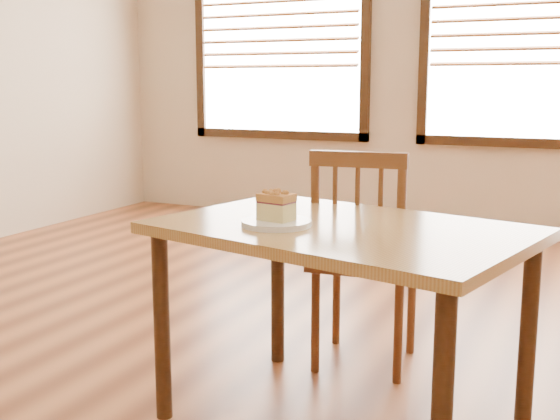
% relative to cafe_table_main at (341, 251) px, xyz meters
% --- Properties ---
extents(window_left, '(1.76, 0.10, 1.96)m').
position_rel_cafe_table_main_xyz_m(window_left, '(-2.00, 3.75, 1.15)').
color(window_left, white).
rests_on(window_left, room_shell).
extents(window_right, '(1.76, 0.10, 1.96)m').
position_rel_cafe_table_main_xyz_m(window_right, '(0.20, 3.75, 1.15)').
color(window_right, white).
rests_on(window_right, room_shell).
extents(cafe_table_main, '(1.40, 1.09, 0.75)m').
position_rel_cafe_table_main_xyz_m(cafe_table_main, '(0.00, 0.00, 0.00)').
color(cafe_table_main, '#A98441').
rests_on(cafe_table_main, ground).
extents(cafe_chair_main, '(0.48, 0.48, 0.98)m').
position_rel_cafe_table_main_xyz_m(cafe_chair_main, '(-0.10, 0.57, -0.16)').
color(cafe_chair_main, '#593118').
rests_on(cafe_chair_main, ground).
extents(plate, '(0.24, 0.24, 0.02)m').
position_rel_cafe_table_main_xyz_m(plate, '(-0.20, -0.11, 0.10)').
color(plate, white).
rests_on(plate, cafe_table_main).
extents(cake_slice, '(0.14, 0.11, 0.11)m').
position_rel_cafe_table_main_xyz_m(cake_slice, '(-0.20, -0.11, 0.17)').
color(cake_slice, '#EBDC85').
rests_on(cake_slice, plate).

